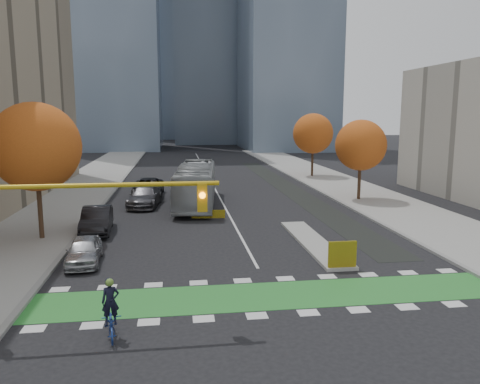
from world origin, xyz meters
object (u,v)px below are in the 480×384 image
object	(u,v)px
tree_east_far	(313,134)
bus	(196,184)
parked_car_a	(84,250)
hazard_board	(342,254)
traffic_signal_west	(57,217)
parked_car_d	(148,187)
parked_car_c	(145,196)
cyclist	(111,318)
tree_east_near	(361,145)
tree_west	(36,147)
parked_car_b	(97,220)

from	to	relation	value
tree_east_far	bus	distance (m)	22.06
bus	parked_car_a	xyz separation A→B (m)	(-6.34, -14.98, -1.06)
hazard_board	bus	xyz separation A→B (m)	(-6.26, 17.78, 0.94)
traffic_signal_west	parked_car_d	distance (m)	27.73
bus	parked_car_c	bearing A→B (deg)	-174.41
parked_car_a	parked_car_c	distance (m)	15.14
cyclist	bus	bearing A→B (deg)	70.79
cyclist	parked_car_c	bearing A→B (deg)	81.09
traffic_signal_west	parked_car_d	bearing A→B (deg)	87.02
parked_car_c	cyclist	bearing A→B (deg)	-82.66
traffic_signal_west	parked_car_c	world-z (taller)	traffic_signal_west
parked_car_a	bus	bearing A→B (deg)	63.64
hazard_board	tree_east_near	xyz separation A→B (m)	(8.00, 17.80, 4.06)
bus	cyclist	bearing A→B (deg)	-93.83
tree_east_near	traffic_signal_west	xyz separation A→B (m)	(-19.93, -22.51, -0.83)
parked_car_d	tree_west	bearing A→B (deg)	-109.07
cyclist	parked_car_a	distance (m)	8.73
bus	parked_car_d	size ratio (longest dim) A/B	2.14
tree_west	parked_car_b	bearing A→B (deg)	25.64
hazard_board	tree_west	world-z (taller)	tree_west
tree_west	bus	distance (m)	14.47
tree_east_far	cyclist	xyz separation A→B (m)	(-18.68, -39.38, -4.55)
traffic_signal_west	parked_car_a	size ratio (longest dim) A/B	2.14
tree_west	cyclist	xyz separation A→B (m)	(5.82, -13.38, -4.92)
traffic_signal_west	hazard_board	bearing A→B (deg)	21.55
tree_east_near	bus	world-z (taller)	tree_east_near
parked_car_b	traffic_signal_west	bearing A→B (deg)	-89.09
tree_east_near	traffic_signal_west	distance (m)	30.08
parked_car_c	parked_car_d	bearing A→B (deg)	96.55
tree_east_far	bus	xyz separation A→B (m)	(-14.76, -16.02, -3.50)
tree_east_far	parked_car_b	size ratio (longest dim) A/B	1.54
bus	tree_east_far	bearing A→B (deg)	53.02
tree_east_far	parked_car_a	bearing A→B (deg)	-124.24
cyclist	parked_car_a	world-z (taller)	cyclist
parked_car_b	bus	bearing A→B (deg)	48.27
traffic_signal_west	parked_car_b	xyz separation A→B (m)	(-1.07, 13.95, -3.21)
traffic_signal_west	parked_car_d	size ratio (longest dim) A/B	1.46
cyclist	parked_car_b	world-z (taller)	cyclist
parked_car_c	parked_car_b	bearing A→B (deg)	-99.75
bus	tree_west	bearing A→B (deg)	-128.60
tree_east_near	tree_east_far	size ratio (longest dim) A/B	0.92
tree_west	traffic_signal_west	size ratio (longest dim) A/B	0.96
traffic_signal_west	parked_car_c	bearing A→B (deg)	86.36
hazard_board	parked_car_c	xyz separation A→B (m)	(-10.50, 17.79, 0.03)
cyclist	parked_car_c	distance (m)	23.38
cyclist	parked_car_d	bearing A→B (deg)	80.95
cyclist	parked_car_a	size ratio (longest dim) A/B	0.52
hazard_board	tree_west	distance (m)	18.44
hazard_board	parked_car_b	bearing A→B (deg)	144.60
tree_west	tree_east_far	size ratio (longest dim) A/B	1.08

